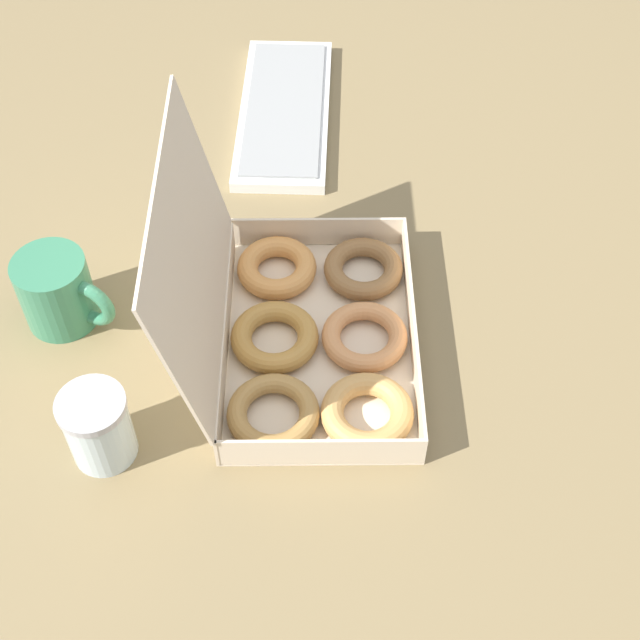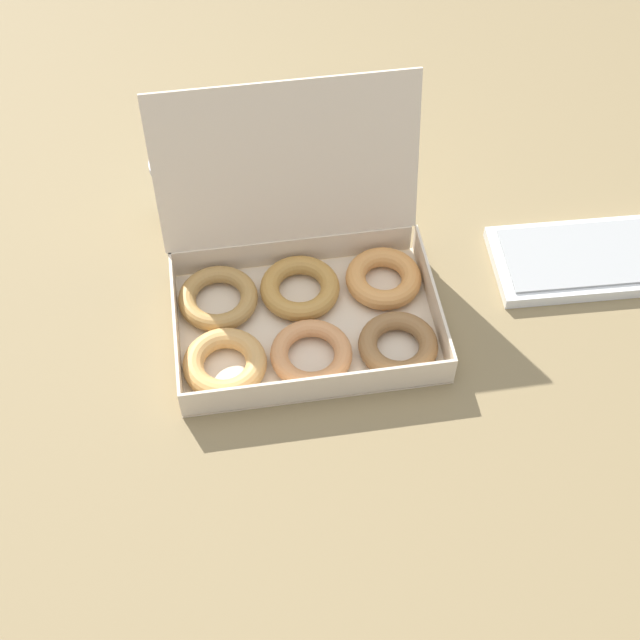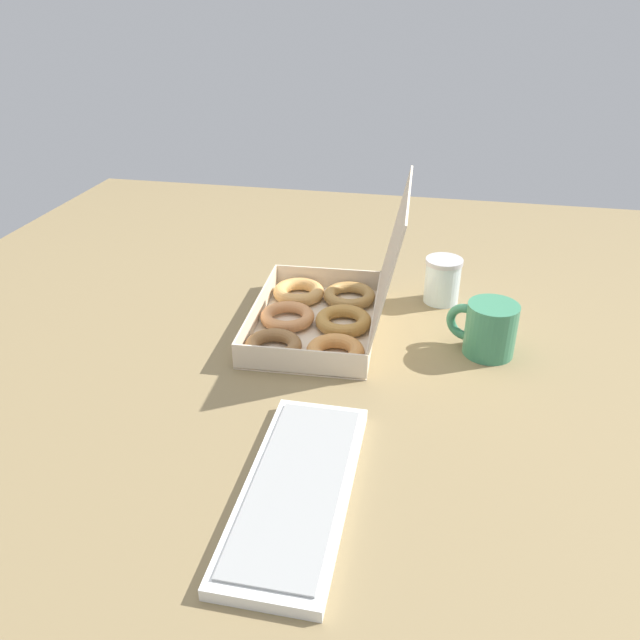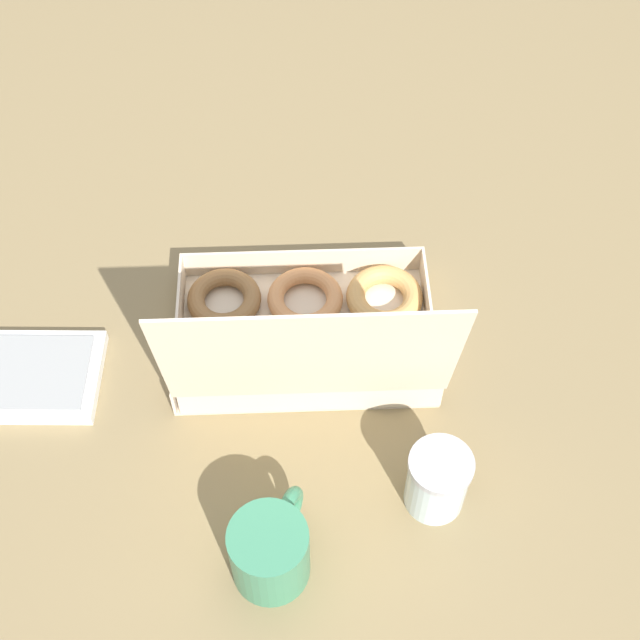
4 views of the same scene
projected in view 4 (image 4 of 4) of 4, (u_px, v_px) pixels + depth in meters
The scene contains 4 objects.
ground_plane at pixel (312, 320), 129.92cm from camera, with size 180.00×180.00×2.00cm, color olive.
donut_box at pixel (306, 334), 122.99cm from camera, with size 37.81×31.05×28.77cm.
coffee_mug at pixel (271, 549), 103.16cm from camera, with size 9.38×13.07×10.13cm.
glass_jar at pixel (437, 481), 108.44cm from camera, with size 7.89×7.89×9.90cm.
Camera 4 is at (-1.66, 75.81, 104.50)cm, focal length 50.00 mm.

